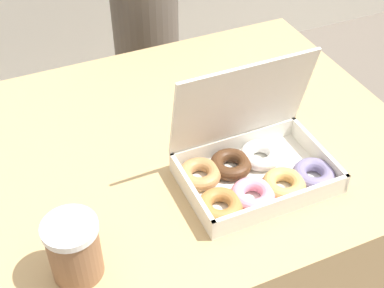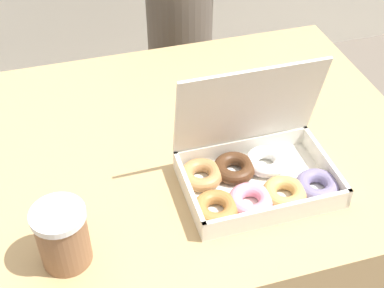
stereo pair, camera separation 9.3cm
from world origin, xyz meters
TOP-DOWN VIEW (x-y plane):
  - table at (0.00, 0.00)m, footprint 0.91×0.75m
  - donut_box at (0.06, -0.16)m, footprint 0.30×0.20m
  - coffee_cup at (-0.30, -0.23)m, footprint 0.09×0.09m

SIDE VIEW (x-z plane):
  - table at x=0.00m, z-range 0.00..0.74m
  - donut_box at x=0.06m, z-range 0.66..0.89m
  - coffee_cup at x=-0.30m, z-range 0.74..0.85m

